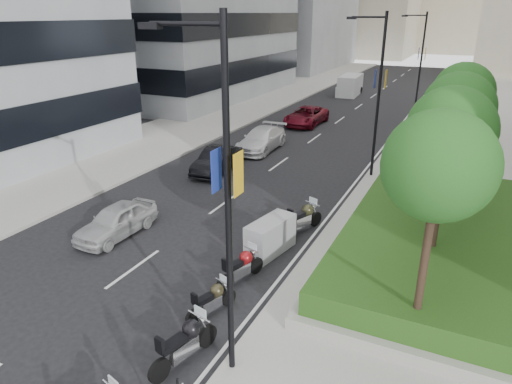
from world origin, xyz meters
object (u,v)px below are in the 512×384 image
Objects in this scene: lamp_post_0 at (222,193)px; motorcycle_3 at (212,300)px; lamp_post_2 at (419,60)px; car_a at (116,221)px; motorcycle_2 at (185,342)px; motorcycle_4 at (241,267)px; car_d at (306,116)px; motorcycle_5 at (270,237)px; lamp_post_1 at (377,89)px; delivery_van at (350,86)px; car_b at (217,160)px; motorcycle_6 at (303,218)px; car_c at (261,139)px.

lamp_post_0 is 4.64× the size of motorcycle_3.
lamp_post_2 reaches higher than car_a.
car_a is at bearing 66.62° from motorcycle_2.
car_d is (-6.18, 24.07, 0.16)m from motorcycle_4.
car_d is at bearing 27.35° from motorcycle_5.
motorcycle_3 is at bearing -95.87° from lamp_post_1.
lamp_post_1 reaches higher than car_d.
delivery_van reaches higher than motorcycle_4.
delivery_van is (0.10, 30.31, 0.31)m from car_b.
lamp_post_2 is (0.00, 18.00, 0.00)m from lamp_post_1.
lamp_post_0 is at bearing -90.00° from lamp_post_1.
motorcycle_4 is (-1.60, -31.04, -4.47)m from lamp_post_2.
motorcycle_6 is (0.55, 6.80, 0.10)m from motorcycle_3.
car_d is at bearing 31.74° from motorcycle_4.
delivery_van is at bearing 106.91° from lamp_post_1.
car_b is at bearing 76.86° from motorcycle_6.
motorcycle_5 is at bearing -83.62° from delivery_van.
motorcycle_4 is 6.53m from car_a.
car_a is 0.74× the size of delivery_van.
delivery_van is (-0.33, 24.92, 0.28)m from car_c.
delivery_van reaches higher than car_a.
lamp_post_1 is at bearing -52.92° from car_d.
car_b reaches higher than car_a.
motorcycle_2 is 0.44× the size of delivery_van.
car_b is at bearing 120.94° from lamp_post_0.
motorcycle_5 is 0.56× the size of car_b.
lamp_post_0 is 9.80m from motorcycle_6.
motorcycle_3 is at bearing -74.72° from car_d.
car_c is (-7.97, -15.59, -4.31)m from lamp_post_2.
delivery_van reaches higher than motorcycle_2.
car_d reaches higher than car_a.
lamp_post_2 is 3.97× the size of motorcycle_6.
lamp_post_2 is at bearing 14.40° from motorcycle_4.
delivery_van reaches higher than car_b.
lamp_post_2 is 11.30m from car_d.
motorcycle_5 is 0.45× the size of car_d.
car_a is 0.91× the size of car_b.
motorcycle_5 is 22.58m from car_d.
car_c is at bearing 38.85° from motorcycle_3.
lamp_post_1 is 18.00m from lamp_post_2.
motorcycle_4 is 0.49× the size of car_b.
lamp_post_2 is 29.04m from motorcycle_5.
motorcycle_5 is (-1.52, 6.33, -4.37)m from lamp_post_0.
car_a is (-6.93, 5.17, 0.04)m from motorcycle_2.
motorcycle_3 is at bearing -23.20° from car_a.
lamp_post_0 is at bearing -121.74° from motorcycle_3.
lamp_post_2 is 13.12m from delivery_van.
motorcycle_5 is at bearing 15.57° from motorcycle_4.
lamp_post_2 is at bearing 8.24° from motorcycle_5.
motorcycle_6 is (-1.01, 8.68, -4.43)m from lamp_post_0.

